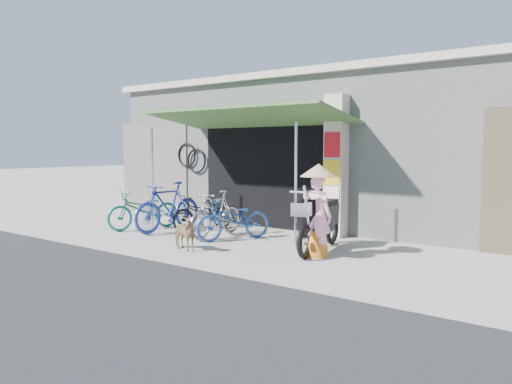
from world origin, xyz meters
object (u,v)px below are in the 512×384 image
Objects in this scene: bike_black at (204,213)px; moped at (320,222)px; bike_blue at (168,207)px; bike_silver at (216,214)px; street_dog at (183,234)px; nun at (318,210)px; bike_navy at (234,219)px; bike_teal at (144,210)px.

moped is (3.34, -0.48, 0.13)m from bike_black.
bike_blue is 3.83m from moped.
bike_silver reaches higher than street_dog.
bike_silver is at bearing -2.56° from nun.
bike_navy is at bearing -5.81° from bike_silver.
moped is (2.46, 0.08, 0.03)m from bike_silver.
bike_blue reaches higher than street_dog.
bike_blue is 0.83m from bike_black.
bike_silver reaches higher than bike_navy.
bike_silver is 1.48m from street_dog.
bike_navy is (2.54, 0.19, -0.03)m from bike_teal.
bike_silver is at bearing 172.18° from moped.
bike_navy is (1.38, -0.59, 0.03)m from bike_black.
bike_navy is at bearing -3.65° from nun.
moped is at bearing -41.72° from street_dog.
bike_silver is 2.46m from moped.
bike_teal is at bearing -176.03° from bike_silver.
bike_silver is 2.72m from nun.
street_dog is at bearing -33.51° from bike_blue.
bike_navy is (1.87, 0.06, -0.13)m from bike_blue.
moped is at bearing 21.04° from bike_teal.
moped is at bearing 28.00° from bike_navy.
bike_teal is at bearing 3.74° from nun.
nun is (2.68, -0.40, 0.31)m from bike_silver.
bike_black is (1.16, 0.78, -0.06)m from bike_teal.
moped is 1.26× the size of nun.
bike_blue is 1.37m from bike_silver.
bike_black is (0.49, 0.65, -0.16)m from bike_blue.
bike_teal is at bearing -124.52° from bike_black.
bike_navy is 2.24m from nun.
moped is (3.83, 0.17, -0.03)m from bike_blue.
bike_teal is 1.15× the size of bike_black.
moped reaches higher than bike_teal.
nun is (3.56, -0.96, 0.41)m from bike_black.
street_dog is at bearing 29.89° from nun.
moped is at bearing -0.29° from bike_silver.
bike_silver is 0.51m from bike_navy.
bike_teal is 4.51m from moped.
bike_teal is at bearing -166.54° from bike_blue.
moped reaches higher than bike_blue.
bike_teal is 1.40m from bike_black.
moped reaches higher than bike_silver.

